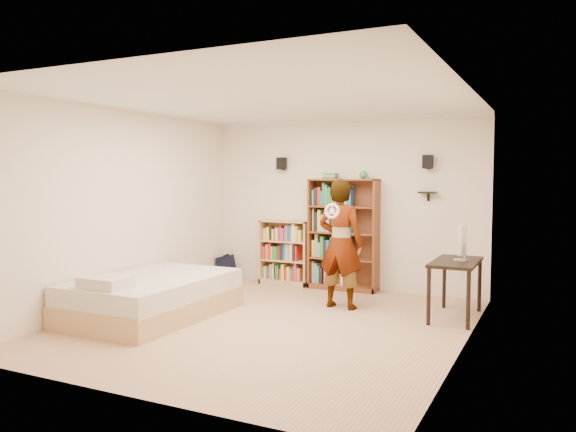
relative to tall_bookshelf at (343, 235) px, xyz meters
name	(u,v)px	position (x,y,z in m)	size (l,w,h in m)	color
ground	(270,324)	(-0.06, -2.34, -0.87)	(4.50, 5.00, 0.01)	tan
room_shell	(270,178)	(-0.06, -2.34, 0.89)	(4.52, 5.02, 2.71)	white
crown_molding	(270,101)	(-0.06, -2.34, 1.80)	(4.50, 5.00, 0.06)	white
speaker_left	(282,163)	(-1.11, 0.06, 1.13)	(0.14, 0.12, 0.20)	black
speaker_right	(428,162)	(1.29, 0.06, 1.13)	(0.14, 0.12, 0.20)	black
wall_shelf	(427,192)	(1.29, 0.07, 0.68)	(0.25, 0.16, 0.03)	black
tall_bookshelf	(343,235)	(0.00, 0.00, 0.00)	(1.10, 0.32, 1.75)	brown
low_bookshelf	(285,252)	(-1.02, 0.00, -0.34)	(0.85, 0.32, 1.06)	tan
computer_desk	(455,289)	(1.90, -1.06, -0.51)	(0.54, 1.07, 0.73)	black
imac	(461,243)	(1.95, -1.03, 0.08)	(0.09, 0.45, 0.45)	silver
daybed	(152,291)	(-1.59, -2.67, -0.55)	(1.41, 2.17, 0.64)	beige
person	(341,244)	(0.40, -1.18, 0.00)	(0.64, 0.42, 1.75)	black
wii_wheel	(332,211)	(0.40, -1.50, 0.46)	(0.21, 0.21, 0.04)	silver
navy_bag	(227,267)	(-2.10, -0.08, -0.66)	(0.32, 0.21, 0.43)	black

